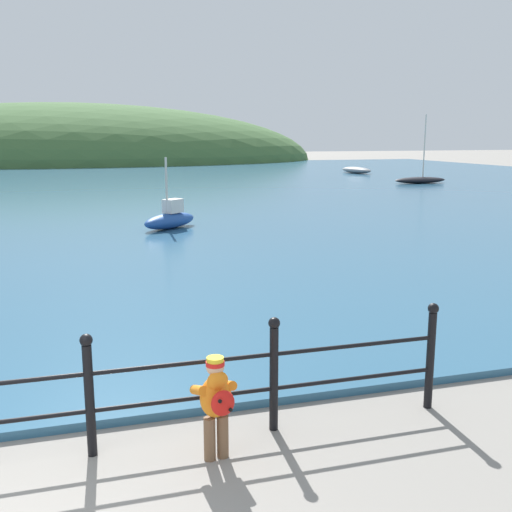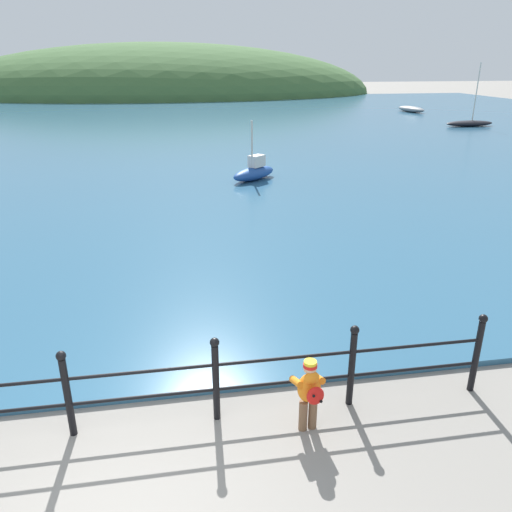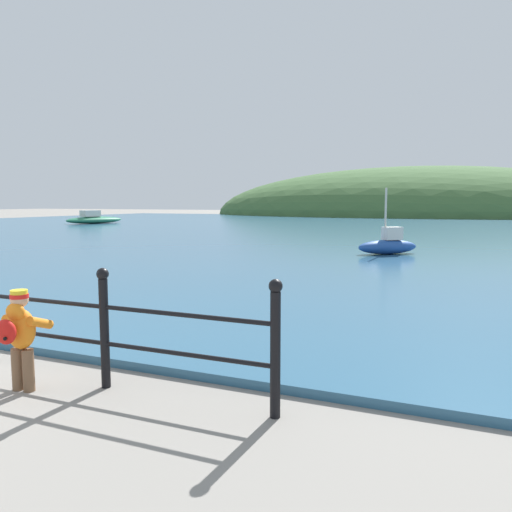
{
  "view_description": "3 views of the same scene",
  "coord_description": "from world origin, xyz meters",
  "views": [
    {
      "loc": [
        1.19,
        -3.93,
        2.99
      ],
      "look_at": [
        3.76,
        4.87,
        1.13
      ],
      "focal_mm": 42.0,
      "sensor_mm": 36.0,
      "label": 1
    },
    {
      "loc": [
        0.78,
        -3.83,
        4.4
      ],
      "look_at": [
        2.14,
        4.29,
        1.14
      ],
      "focal_mm": 35.0,
      "sensor_mm": 36.0,
      "label": 2
    },
    {
      "loc": [
        6.23,
        -2.37,
        1.85
      ],
      "look_at": [
        3.59,
        3.9,
        1.11
      ],
      "focal_mm": 35.0,
      "sensor_mm": 36.0,
      "label": 3
    }
  ],
  "objects": [
    {
      "name": "boat_far_right",
      "position": [
        21.59,
        38.33,
        0.34
      ],
      "size": [
        1.73,
        3.39,
        0.49
      ],
      "color": "gray",
      "rests_on": "water"
    },
    {
      "name": "water",
      "position": [
        0.0,
        32.0,
        0.05
      ],
      "size": [
        80.0,
        60.0,
        0.1
      ],
      "primitive_type": "cube",
      "color": "#2D5B7A",
      "rests_on": "ground"
    },
    {
      "name": "boat_green_fishing",
      "position": [
        3.84,
        14.74,
        0.41
      ],
      "size": [
        2.11,
        1.93,
        2.22
      ],
      "color": "#1E4793",
      "rests_on": "water"
    },
    {
      "name": "boat_far_left",
      "position": [
        21.05,
        28.36,
        0.32
      ],
      "size": [
        3.38,
        1.01,
        4.09
      ],
      "color": "black",
      "rests_on": "water"
    },
    {
      "name": "far_hillside",
      "position": [
        0.0,
        67.03,
        0.0
      ],
      "size": [
        56.35,
        30.99,
        12.96
      ],
      "color": "#3D6033",
      "rests_on": "ground"
    },
    {
      "name": "child_in_coat",
      "position": [
        2.28,
        1.09,
        0.61
      ],
      "size": [
        0.41,
        0.55,
        1.0
      ],
      "color": "brown",
      "rests_on": "ground"
    }
  ]
}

